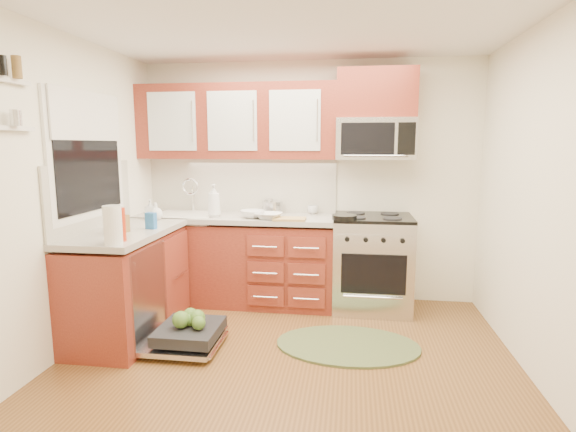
# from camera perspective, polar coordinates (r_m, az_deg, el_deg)

# --- Properties ---
(floor) EXTENTS (3.50, 3.50, 0.00)m
(floor) POSITION_cam_1_polar(r_m,az_deg,el_deg) (3.46, -0.54, -19.34)
(floor) COLOR brown
(floor) RESTS_ON ground
(ceiling) EXTENTS (3.50, 3.50, 0.00)m
(ceiling) POSITION_cam_1_polar(r_m,az_deg,el_deg) (3.16, -0.62, 24.75)
(ceiling) COLOR white
(ceiling) RESTS_ON ground
(wall_back) EXTENTS (3.50, 0.04, 2.50)m
(wall_back) POSITION_cam_1_polar(r_m,az_deg,el_deg) (4.80, 2.57, 4.33)
(wall_back) COLOR white
(wall_back) RESTS_ON ground
(wall_front) EXTENTS (3.50, 0.04, 2.50)m
(wall_front) POSITION_cam_1_polar(r_m,az_deg,el_deg) (1.40, -11.52, -7.58)
(wall_front) COLOR white
(wall_front) RESTS_ON ground
(wall_left) EXTENTS (0.04, 3.50, 2.50)m
(wall_left) POSITION_cam_1_polar(r_m,az_deg,el_deg) (3.75, -28.05, 1.95)
(wall_left) COLOR white
(wall_left) RESTS_ON ground
(wall_right) EXTENTS (0.04, 3.50, 2.50)m
(wall_right) POSITION_cam_1_polar(r_m,az_deg,el_deg) (3.30, 31.06, 0.87)
(wall_right) COLOR white
(wall_right) RESTS_ON ground
(base_cabinet_back) EXTENTS (2.05, 0.60, 0.85)m
(base_cabinet_back) POSITION_cam_1_polar(r_m,az_deg,el_deg) (4.77, -6.60, -5.82)
(base_cabinet_back) COLOR maroon
(base_cabinet_back) RESTS_ON ground
(base_cabinet_left) EXTENTS (0.60, 1.25, 0.85)m
(base_cabinet_left) POSITION_cam_1_polar(r_m,az_deg,el_deg) (4.20, -19.60, -8.38)
(base_cabinet_left) COLOR maroon
(base_cabinet_left) RESTS_ON ground
(countertop_back) EXTENTS (2.07, 0.64, 0.05)m
(countertop_back) POSITION_cam_1_polar(r_m,az_deg,el_deg) (4.66, -6.74, -0.20)
(countertop_back) COLOR #A5A097
(countertop_back) RESTS_ON base_cabinet_back
(countertop_left) EXTENTS (0.64, 1.27, 0.05)m
(countertop_left) POSITION_cam_1_polar(r_m,az_deg,el_deg) (4.08, -19.83, -2.01)
(countertop_left) COLOR #A5A097
(countertop_left) RESTS_ON base_cabinet_left
(backsplash_back) EXTENTS (2.05, 0.02, 0.57)m
(backsplash_back) POSITION_cam_1_polar(r_m,az_deg,el_deg) (4.91, -5.93, 3.92)
(backsplash_back) COLOR beige
(backsplash_back) RESTS_ON ground
(backsplash_left) EXTENTS (0.02, 1.25, 0.57)m
(backsplash_left) POSITION_cam_1_polar(r_m,az_deg,el_deg) (4.18, -23.64, 2.32)
(backsplash_left) COLOR beige
(backsplash_left) RESTS_ON ground
(upper_cabinets) EXTENTS (2.05, 0.35, 0.75)m
(upper_cabinets) POSITION_cam_1_polar(r_m,az_deg,el_deg) (4.74, -6.54, 11.78)
(upper_cabinets) COLOR maroon
(upper_cabinets) RESTS_ON ground
(cabinet_over_mw) EXTENTS (0.76, 0.35, 0.47)m
(cabinet_over_mw) POSITION_cam_1_polar(r_m,az_deg,el_deg) (4.62, 11.16, 14.99)
(cabinet_over_mw) COLOR maroon
(cabinet_over_mw) RESTS_ON ground
(range) EXTENTS (0.76, 0.64, 0.95)m
(range) POSITION_cam_1_polar(r_m,az_deg,el_deg) (4.60, 10.62, -5.85)
(range) COLOR silver
(range) RESTS_ON ground
(microwave) EXTENTS (0.76, 0.38, 0.40)m
(microwave) POSITION_cam_1_polar(r_m,az_deg,el_deg) (4.56, 11.01, 9.58)
(microwave) COLOR silver
(microwave) RESTS_ON ground
(sink) EXTENTS (0.62, 0.50, 0.26)m
(sink) POSITION_cam_1_polar(r_m,az_deg,el_deg) (4.82, -12.82, -1.27)
(sink) COLOR white
(sink) RESTS_ON ground
(dishwasher) EXTENTS (0.70, 0.60, 0.20)m
(dishwasher) POSITION_cam_1_polar(r_m,az_deg,el_deg) (3.88, -12.93, -14.64)
(dishwasher) COLOR silver
(dishwasher) RESTS_ON ground
(window) EXTENTS (0.03, 1.05, 1.05)m
(window) POSITION_cam_1_polar(r_m,az_deg,el_deg) (4.14, -24.12, 6.96)
(window) COLOR white
(window) RESTS_ON ground
(window_blind) EXTENTS (0.02, 0.96, 0.40)m
(window_blind) POSITION_cam_1_polar(r_m,az_deg,el_deg) (4.13, -24.12, 11.54)
(window_blind) COLOR white
(window_blind) RESTS_ON ground
(shelf_upper) EXTENTS (0.04, 0.40, 0.03)m
(shelf_upper) POSITION_cam_1_polar(r_m,az_deg,el_deg) (3.46, -32.15, 14.43)
(shelf_upper) COLOR white
(shelf_upper) RESTS_ON ground
(shelf_lower) EXTENTS (0.04, 0.40, 0.03)m
(shelf_lower) POSITION_cam_1_polar(r_m,az_deg,el_deg) (3.44, -31.72, 9.47)
(shelf_lower) COLOR white
(shelf_lower) RESTS_ON ground
(rug) EXTENTS (1.25, 0.88, 0.02)m
(rug) POSITION_cam_1_polar(r_m,az_deg,el_deg) (3.88, 7.59, -15.95)
(rug) COLOR #536137
(rug) RESTS_ON ground
(skillet) EXTENTS (0.25, 0.25, 0.04)m
(skillet) POSITION_cam_1_polar(r_m,az_deg,el_deg) (4.24, 7.18, -0.14)
(skillet) COLOR black
(skillet) RESTS_ON range
(stock_pot) EXTENTS (0.27, 0.27, 0.13)m
(stock_pot) POSITION_cam_1_polar(r_m,az_deg,el_deg) (4.73, -2.02, 1.10)
(stock_pot) COLOR silver
(stock_pot) RESTS_ON countertop_back
(cutting_board) EXTENTS (0.31, 0.20, 0.02)m
(cutting_board) POSITION_cam_1_polar(r_m,az_deg,el_deg) (4.33, 0.21, -0.37)
(cutting_board) COLOR tan
(cutting_board) RESTS_ON countertop_back
(canister) EXTENTS (0.12, 0.12, 0.15)m
(canister) POSITION_cam_1_polar(r_m,az_deg,el_deg) (4.78, -2.42, 1.29)
(canister) COLOR silver
(canister) RESTS_ON countertop_back
(paper_towel_roll) EXTENTS (0.15, 0.15, 0.29)m
(paper_towel_roll) POSITION_cam_1_polar(r_m,az_deg,el_deg) (3.49, -21.37, -1.09)
(paper_towel_roll) COLOR white
(paper_towel_roll) RESTS_ON countertop_left
(mustard_bottle) EXTENTS (0.08, 0.08, 0.22)m
(mustard_bottle) POSITION_cam_1_polar(r_m,az_deg,el_deg) (3.88, -20.60, -0.61)
(mustard_bottle) COLOR yellow
(mustard_bottle) RESTS_ON countertop_left
(red_bottle) EXTENTS (0.08, 0.08, 0.25)m
(red_bottle) POSITION_cam_1_polar(r_m,az_deg,el_deg) (3.59, -20.44, -1.03)
(red_bottle) COLOR red
(red_bottle) RESTS_ON countertop_left
(wooden_box) EXTENTS (0.15, 0.12, 0.14)m
(wooden_box) POSITION_cam_1_polar(r_m,az_deg,el_deg) (3.98, -20.67, -0.93)
(wooden_box) COLOR brown
(wooden_box) RESTS_ON countertop_left
(blue_carton) EXTENTS (0.10, 0.07, 0.14)m
(blue_carton) POSITION_cam_1_polar(r_m,az_deg,el_deg) (4.05, -17.01, -0.58)
(blue_carton) COLOR #2765B6
(blue_carton) RESTS_ON countertop_left
(bowl_a) EXTENTS (0.30, 0.30, 0.06)m
(bowl_a) POSITION_cam_1_polar(r_m,az_deg,el_deg) (4.39, -2.46, 0.01)
(bowl_a) COLOR #999999
(bowl_a) RESTS_ON countertop_back
(bowl_b) EXTENTS (0.28, 0.28, 0.07)m
(bowl_b) POSITION_cam_1_polar(r_m,az_deg,el_deg) (4.47, -4.55, 0.25)
(bowl_b) COLOR #999999
(bowl_b) RESTS_ON countertop_back
(cup) EXTENTS (0.13, 0.13, 0.09)m
(cup) POSITION_cam_1_polar(r_m,az_deg,el_deg) (4.72, 3.16, 0.81)
(cup) COLOR #999999
(cup) RESTS_ON countertop_back
(soap_bottle_a) EXTENTS (0.13, 0.13, 0.33)m
(soap_bottle_a) POSITION_cam_1_polar(r_m,az_deg,el_deg) (4.56, -9.39, 1.95)
(soap_bottle_a) COLOR #999999
(soap_bottle_a) RESTS_ON countertop_back
(soap_bottle_b) EXTENTS (0.11, 0.11, 0.20)m
(soap_bottle_b) POSITION_cam_1_polar(r_m,az_deg,el_deg) (4.53, -17.09, 0.78)
(soap_bottle_b) COLOR #999999
(soap_bottle_b) RESTS_ON countertop_left
(soap_bottle_c) EXTENTS (0.16, 0.16, 0.17)m
(soap_bottle_c) POSITION_cam_1_polar(r_m,az_deg,el_deg) (4.51, -16.46, 0.58)
(soap_bottle_c) COLOR #999999
(soap_bottle_c) RESTS_ON countertop_left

